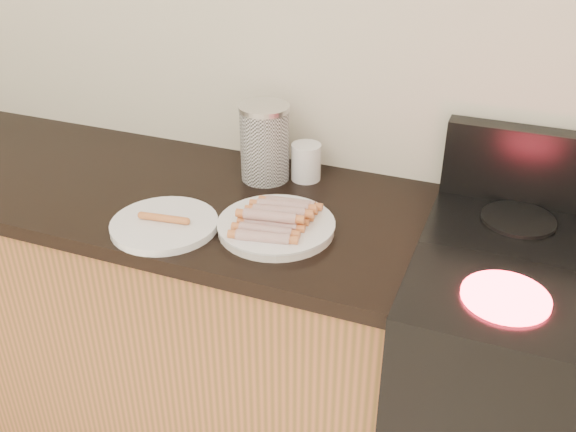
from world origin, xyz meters
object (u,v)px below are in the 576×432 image
at_px(main_plate, 276,227).
at_px(mug, 306,162).
at_px(stove, 551,420).
at_px(side_plate, 164,225).
at_px(canister, 265,143).

distance_m(main_plate, mug, 0.30).
height_order(stove, side_plate, side_plate).
bearing_deg(mug, main_plate, -83.93).
distance_m(side_plate, canister, 0.38).
xyz_separation_m(stove, main_plate, (-0.72, -0.08, 0.45)).
bearing_deg(canister, side_plate, -109.19).
xyz_separation_m(stove, side_plate, (-0.98, -0.17, 0.45)).
bearing_deg(mug, stove, -16.31).
height_order(main_plate, side_plate, same).
bearing_deg(stove, canister, 168.04).
bearing_deg(stove, main_plate, -173.97).
relative_size(canister, mug, 2.08).
distance_m(stove, canister, 1.03).
height_order(stove, main_plate, main_plate).
height_order(stove, canister, canister).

